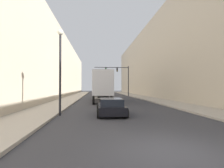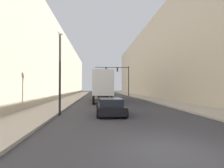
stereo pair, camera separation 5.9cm
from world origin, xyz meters
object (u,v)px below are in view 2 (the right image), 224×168
object	(u,v)px
semi_truck	(102,85)
traffic_signal_gantry	(121,75)
sedan_car	(111,107)
street_lamp	(60,60)

from	to	relation	value
semi_truck	traffic_signal_gantry	distance (m)	14.23
sedan_car	street_lamp	size ratio (longest dim) A/B	0.67
traffic_signal_gantry	street_lamp	distance (m)	27.82
sedan_car	traffic_signal_gantry	distance (m)	27.23
sedan_car	traffic_signal_gantry	bearing A→B (deg)	80.49
semi_truck	sedan_car	size ratio (longest dim) A/B	3.19
semi_truck	traffic_signal_gantry	world-z (taller)	traffic_signal_gantry
semi_truck	street_lamp	bearing A→B (deg)	-104.53
semi_truck	sedan_car	world-z (taller)	semi_truck
sedan_car	traffic_signal_gantry	world-z (taller)	traffic_signal_gantry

